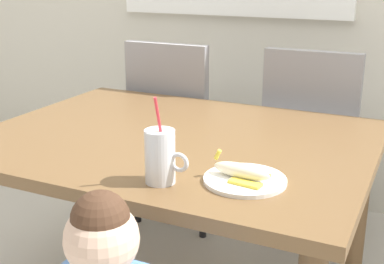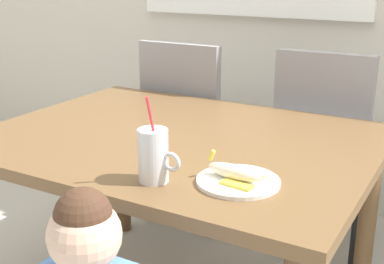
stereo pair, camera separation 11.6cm
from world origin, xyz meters
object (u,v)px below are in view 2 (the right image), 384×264
Objects in this scene: dining_table at (178,160)px; milk_cup at (154,158)px; dining_chair_right at (326,140)px; peeled_banana at (235,173)px; snack_plate at (238,181)px; dining_chair_left at (191,123)px.

milk_cup reaches higher than dining_table.
dining_table is 1.41× the size of dining_chair_right.
milk_cup reaches higher than dining_chair_right.
dining_chair_right is 5.51× the size of peeled_banana.
dining_table is 0.44m from milk_cup.
snack_plate is at bearing -37.72° from dining_table.
milk_cup is at bearing 81.47° from dining_chair_right.
dining_table is 7.75× the size of peeled_banana.
peeled_banana is at bearing 91.61° from dining_chair_right.
dining_table is 1.41× the size of dining_chair_left.
dining_chair_left is 1.23m from peeled_banana.
milk_cup is (0.15, -0.38, 0.16)m from dining_table.
peeled_banana is at bearing 125.38° from dining_chair_left.
snack_plate is at bearing 36.02° from peeled_banana.
milk_cup is 1.43× the size of peeled_banana.
dining_chair_right is at bearing 81.47° from milk_cup.
dining_chair_left is at bearing 125.38° from peeled_banana.
dining_chair_left reaches higher than peeled_banana.
dining_chair_right is at bearing 91.61° from peeled_banana.
dining_table is 0.78m from dining_chair_left.
snack_plate is at bearing 125.81° from dining_chair_left.
milk_cup is 1.09× the size of snack_plate.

